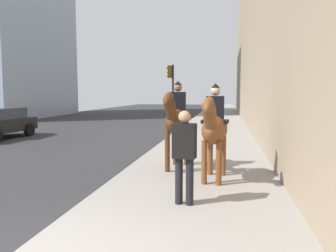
{
  "coord_description": "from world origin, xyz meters",
  "views": [
    {
      "loc": [
        -3.14,
        -2.62,
        2.12
      ],
      "look_at": [
        4.0,
        -1.36,
        1.4
      ],
      "focal_mm": 35.08,
      "sensor_mm": 36.0,
      "label": 1
    }
  ],
  "objects_px": {
    "mounted_horse_near": "(177,120)",
    "mounted_horse_far": "(214,128)",
    "pedestrian_greeting": "(184,151)",
    "traffic_light_near_curb": "(171,86)"
  },
  "relations": [
    {
      "from": "mounted_horse_near",
      "to": "mounted_horse_far",
      "type": "distance_m",
      "value": 1.42
    },
    {
      "from": "mounted_horse_far",
      "to": "pedestrian_greeting",
      "type": "distance_m",
      "value": 1.83
    },
    {
      "from": "mounted_horse_far",
      "to": "traffic_light_near_curb",
      "type": "height_order",
      "value": "traffic_light_near_curb"
    },
    {
      "from": "mounted_horse_near",
      "to": "pedestrian_greeting",
      "type": "distance_m",
      "value": 2.83
    },
    {
      "from": "traffic_light_near_curb",
      "to": "mounted_horse_near",
      "type": "bearing_deg",
      "value": -169.81
    },
    {
      "from": "mounted_horse_far",
      "to": "traffic_light_near_curb",
      "type": "distance_m",
      "value": 11.78
    },
    {
      "from": "mounted_horse_far",
      "to": "pedestrian_greeting",
      "type": "xyz_separation_m",
      "value": [
        -1.76,
        0.46,
        -0.24
      ]
    },
    {
      "from": "mounted_horse_far",
      "to": "traffic_light_near_curb",
      "type": "bearing_deg",
      "value": -160.15
    },
    {
      "from": "mounted_horse_near",
      "to": "traffic_light_near_curb",
      "type": "relative_size",
      "value": 0.62
    },
    {
      "from": "pedestrian_greeting",
      "to": "mounted_horse_far",
      "type": "bearing_deg",
      "value": -7.39
    }
  ]
}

